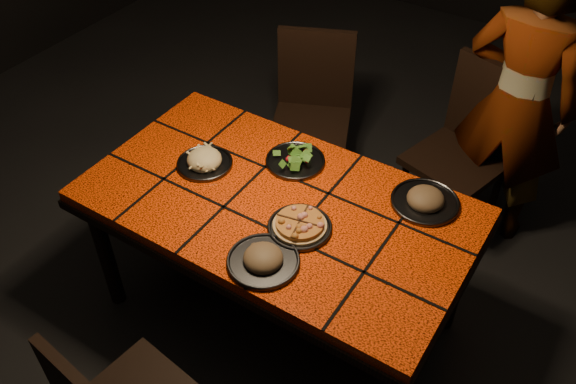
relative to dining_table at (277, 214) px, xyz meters
The scene contains 10 objects.
room_shell 0.83m from the dining_table, ahead, with size 6.04×7.04×3.08m.
dining_table is the anchor object (origin of this frame).
chair_far_left 1.04m from the dining_table, 112.22° to the left, with size 0.56×0.56×0.93m.
chair_far_right 1.18m from the dining_table, 66.31° to the left, with size 0.53×0.53×0.96m.
diner 1.34m from the dining_table, 61.73° to the left, with size 0.57×0.38×1.57m, color brown.
plate_pizza 0.21m from the dining_table, 28.02° to the right, with size 0.25×0.25×0.04m.
plate_pasta 0.40m from the dining_table, behind, with size 0.25×0.25×0.08m.
plate_salad 0.28m from the dining_table, 104.74° to the left, with size 0.26×0.26×0.07m.
plate_mushroom_a 0.36m from the dining_table, 64.98° to the right, with size 0.28×0.28×0.09m.
plate_mushroom_b 0.62m from the dining_table, 30.73° to the left, with size 0.28×0.28×0.09m.
Camera 1 is at (1.02, -1.52, 2.47)m, focal length 38.00 mm.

